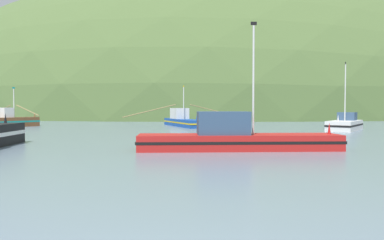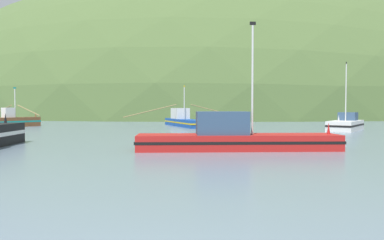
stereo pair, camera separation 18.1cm
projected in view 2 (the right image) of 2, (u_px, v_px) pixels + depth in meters
name	position (u px, v px, depth m)	size (l,w,h in m)	color
hill_far_left	(216.00, 113.00, 150.80)	(218.92, 175.14, 98.81)	#516B38
hill_mid_right	(117.00, 112.00, 184.83)	(139.50, 111.60, 78.34)	#386633
hill_far_right	(81.00, 112.00, 205.32)	(213.62, 170.90, 101.15)	#47703D
fishing_boat_red	(235.00, 138.00, 21.50)	(12.17, 3.05, 7.59)	red
fishing_boat_blue	(183.00, 120.00, 48.78)	(15.69, 11.78, 5.44)	#19479E
fishing_boat_white	(346.00, 124.00, 39.94)	(6.59, 7.12, 7.52)	white
fishing_boat_brown	(14.00, 121.00, 47.21)	(8.86, 7.95, 5.18)	brown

